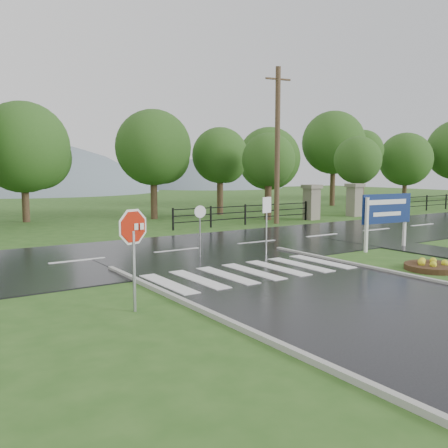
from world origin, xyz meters
TOP-DOWN VIEW (x-y plane):
  - ground at (0.00, 0.00)m, footprint 120.00×120.00m
  - main_road at (0.00, 10.00)m, footprint 90.00×8.00m
  - walkway at (8.50, 4.00)m, footprint 2.20×11.00m
  - crosswalk at (0.00, 5.00)m, footprint 6.50×2.80m
  - pillar_west at (13.00, 16.00)m, footprint 1.00×1.00m
  - pillar_east at (17.00, 16.00)m, footprint 1.00×1.00m
  - fence_west at (7.75, 16.00)m, footprint 9.58×0.08m
  - fence_east at (27.75, 16.00)m, footprint 20.58×0.08m
  - hills at (3.49, 65.00)m, footprint 102.00×48.00m
  - treeline at (1.00, 24.00)m, footprint 83.20×5.20m
  - stop_sign at (-4.81, 3.16)m, footprint 1.08×0.36m
  - estate_billboard at (7.29, 5.69)m, footprint 2.58×0.33m
  - flower_bed at (5.22, 2.16)m, footprint 1.81×1.81m
  - reg_sign_small at (2.50, 7.45)m, footprint 0.48×0.12m
  - reg_sign_round at (-0.03, 8.17)m, footprint 0.45×0.09m
  - utility_pole_east at (9.69, 15.50)m, footprint 1.61×0.38m
  - entrance_tree_left at (10.64, 17.50)m, footprint 3.38×3.38m
  - entrance_tree_right at (18.92, 17.50)m, footprint 3.43×3.43m

SIDE VIEW (x-z plane):
  - hills at x=3.49m, z-range -39.54..8.46m
  - ground at x=0.00m, z-range 0.00..0.00m
  - main_road at x=0.00m, z-range -0.02..0.02m
  - walkway at x=8.50m, z-range -0.02..0.02m
  - treeline at x=1.00m, z-range -5.00..5.00m
  - crosswalk at x=0.00m, z-range 0.05..0.07m
  - flower_bed at x=5.22m, z-range -0.05..0.31m
  - fence_west at x=7.75m, z-range 0.12..1.32m
  - fence_east at x=27.75m, z-range 0.14..1.34m
  - pillar_west at x=13.00m, z-range 0.06..2.30m
  - pillar_east at x=17.00m, z-range 0.06..2.30m
  - reg_sign_round at x=-0.03m, z-range 0.29..2.24m
  - estate_billboard at x=7.29m, z-range 0.43..2.69m
  - reg_sign_small at x=2.50m, z-range 0.45..2.66m
  - stop_sign at x=-4.81m, z-range 0.51..3.05m
  - entrance_tree_left at x=10.64m, z-range 1.03..6.55m
  - entrance_tree_right at x=18.92m, z-range 1.04..6.63m
  - utility_pole_east at x=9.69m, z-range 0.07..9.20m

